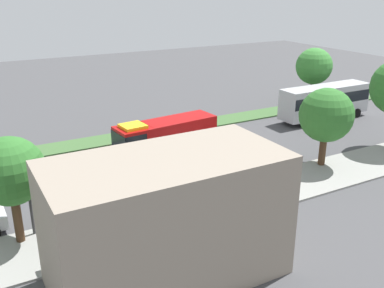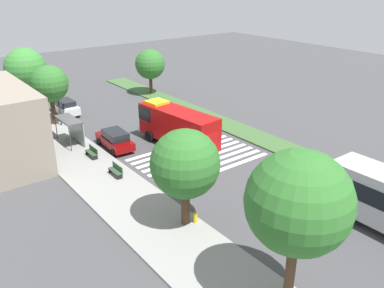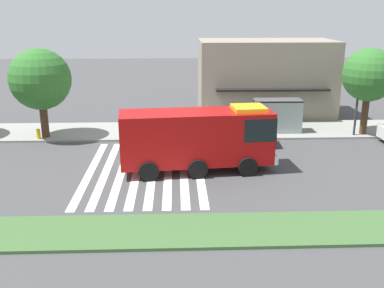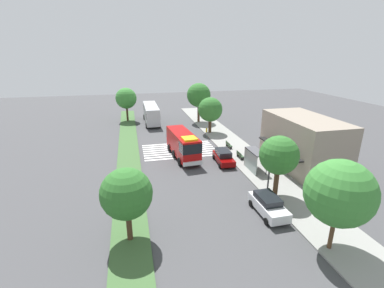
# 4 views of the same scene
# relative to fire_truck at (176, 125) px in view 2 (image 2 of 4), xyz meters

# --- Properties ---
(ground_plane) EXTENTS (120.00, 120.00, 0.00)m
(ground_plane) POSITION_rel_fire_truck_xyz_m (-3.60, 0.05, -2.05)
(ground_plane) COLOR #424244
(sidewalk) EXTENTS (60.00, 5.02, 0.14)m
(sidewalk) POSITION_rel_fire_truck_xyz_m (-3.60, 8.51, -1.98)
(sidewalk) COLOR gray
(sidewalk) RESTS_ON ground_plane
(median_strip) EXTENTS (60.00, 3.00, 0.14)m
(median_strip) POSITION_rel_fire_truck_xyz_m (-3.60, -7.41, -1.98)
(median_strip) COLOR #3D6033
(median_strip) RESTS_ON ground_plane
(crosswalk) EXTENTS (6.75, 10.72, 0.01)m
(crosswalk) POSITION_rel_fire_truck_xyz_m (-3.31, 0.05, -2.05)
(crosswalk) COLOR silver
(crosswalk) RESTS_ON ground_plane
(fire_truck) EXTENTS (9.02, 3.41, 3.75)m
(fire_truck) POSITION_rel_fire_truck_xyz_m (0.00, 0.00, 0.00)
(fire_truck) COLOR #A50C0C
(fire_truck) RESTS_ON ground_plane
(parked_car_west) EXTENTS (4.78, 2.28, 1.72)m
(parked_car_west) POSITION_rel_fire_truck_xyz_m (2.86, 4.81, -1.17)
(parked_car_west) COLOR #720505
(parked_car_west) RESTS_ON ground_plane
(parked_car_mid) EXTENTS (4.59, 2.17, 1.73)m
(parked_car_mid) POSITION_rel_fire_truck_xyz_m (15.09, 4.80, -1.16)
(parked_car_mid) COLOR silver
(parked_car_mid) RESTS_ON ground_plane
(bus_stop_shelter) EXTENTS (3.50, 1.40, 2.46)m
(bus_stop_shelter) POSITION_rel_fire_truck_xyz_m (6.11, 7.43, -0.17)
(bus_stop_shelter) COLOR #4C4C51
(bus_stop_shelter) RESTS_ON sidewalk
(bench_near_shelter) EXTENTS (1.60, 0.50, 0.90)m
(bench_near_shelter) POSITION_rel_fire_truck_xyz_m (2.11, 7.44, -1.46)
(bench_near_shelter) COLOR #2D472D
(bench_near_shelter) RESTS_ON sidewalk
(bench_west_of_shelter) EXTENTS (1.60, 0.50, 0.90)m
(bench_west_of_shelter) POSITION_rel_fire_truck_xyz_m (-2.33, 7.44, -1.46)
(bench_west_of_shelter) COLOR #2D472D
(bench_west_of_shelter) RESTS_ON sidewalk
(street_lamp) EXTENTS (0.36, 0.36, 5.38)m
(street_lamp) POSITION_rel_fire_truck_xyz_m (11.59, 6.60, 1.32)
(street_lamp) COLOR #2D2D30
(street_lamp) RESTS_ON sidewalk
(sidewalk_tree_far_west) EXTENTS (4.81, 4.81, 7.89)m
(sidewalk_tree_far_west) POSITION_rel_fire_truck_xyz_m (-19.21, 7.00, 3.55)
(sidewalk_tree_far_west) COLOR #47301E
(sidewalk_tree_far_west) RESTS_ON sidewalk
(sidewalk_tree_west) EXTENTS (4.28, 4.28, 6.32)m
(sidewalk_tree_west) POSITION_rel_fire_truck_xyz_m (-10.91, 7.00, 2.24)
(sidewalk_tree_west) COLOR #47301E
(sidewalk_tree_west) RESTS_ON sidewalk
(sidewalk_tree_east) EXTENTS (3.81, 3.81, 6.26)m
(sidewalk_tree_east) POSITION_rel_fire_truck_xyz_m (12.42, 7.00, 2.40)
(sidewalk_tree_east) COLOR #47301E
(sidewalk_tree_east) RESTS_ON sidewalk
(sidewalk_tree_far_east) EXTENTS (4.77, 4.77, 6.95)m
(sidewalk_tree_far_east) POSITION_rel_fire_truck_xyz_m (20.44, 7.00, 2.64)
(sidewalk_tree_far_east) COLOR #513823
(sidewalk_tree_far_east) RESTS_ON sidewalk
(median_tree_west) EXTENTS (3.87, 3.87, 5.88)m
(median_tree_west) POSITION_rel_fire_truck_xyz_m (16.12, -7.41, 2.01)
(median_tree_west) COLOR #47301E
(median_tree_west) RESTS_ON median_strip
(fire_hydrant) EXTENTS (0.28, 0.28, 0.70)m
(fire_hydrant) POSITION_rel_fire_truck_xyz_m (-11.27, 6.50, -1.56)
(fire_hydrant) COLOR gold
(fire_hydrant) RESTS_ON sidewalk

